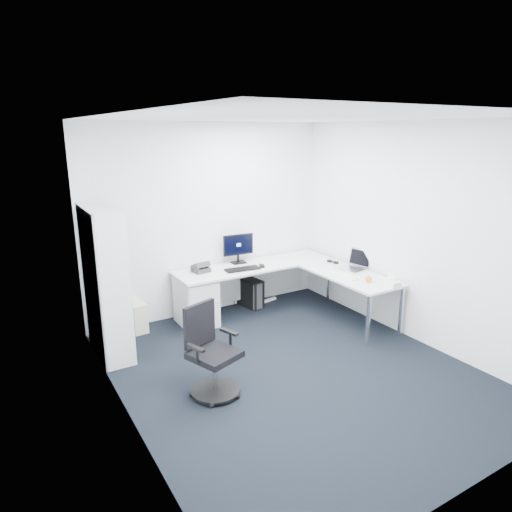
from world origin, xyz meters
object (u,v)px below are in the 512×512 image
bookshelf (106,283)px  monitor (239,248)px  l_desk (268,294)px  task_chair (215,352)px  laptop (351,261)px

bookshelf → monitor: bookshelf is taller
l_desk → task_chair: task_chair is taller
l_desk → laptop: laptop is taller
bookshelf → task_chair: (0.68, -1.43, -0.42)m
monitor → laptop: bearing=-38.5°
l_desk → bookshelf: bookshelf is taller
l_desk → laptop: 1.25m
task_chair → laptop: size_ratio=2.49×
task_chair → laptop: 2.67m
l_desk → bookshelf: 2.24m
laptop → bookshelf: bearing=158.0°
l_desk → monitor: bearing=106.7°
bookshelf → monitor: (2.01, 0.49, 0.04)m
l_desk → monitor: monitor is taller
bookshelf → laptop: size_ratio=4.75×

